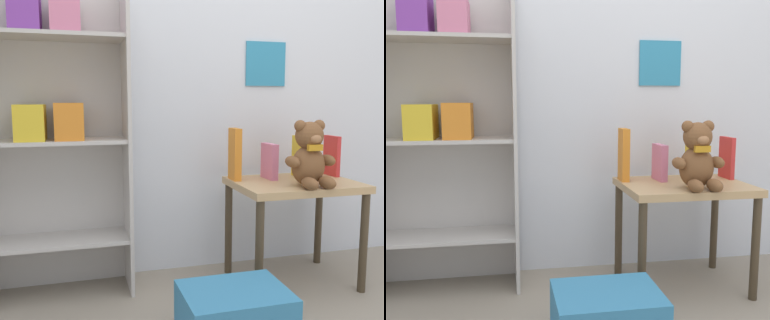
{
  "view_description": "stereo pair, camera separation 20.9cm",
  "coord_description": "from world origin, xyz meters",
  "views": [
    {
      "loc": [
        -0.83,
        -0.99,
        0.95
      ],
      "look_at": [
        -0.28,
        1.01,
        0.67
      ],
      "focal_mm": 40.0,
      "sensor_mm": 36.0,
      "label": 1
    },
    {
      "loc": [
        -0.62,
        -1.03,
        0.95
      ],
      "look_at": [
        -0.28,
        1.01,
        0.67
      ],
      "focal_mm": 40.0,
      "sensor_mm": 36.0,
      "label": 2
    }
  ],
  "objects": [
    {
      "name": "bookshelf_side",
      "position": [
        -0.93,
        1.17,
        0.86
      ],
      "size": [
        0.73,
        0.29,
        1.52
      ],
      "color": "#BCB7B2",
      "rests_on": "ground_plane"
    },
    {
      "name": "teddy_bear",
      "position": [
        0.26,
        0.83,
        0.69
      ],
      "size": [
        0.24,
        0.22,
        0.32
      ],
      "color": "brown",
      "rests_on": "display_table"
    },
    {
      "name": "book_standing_yellow",
      "position": [
        0.35,
        1.07,
        0.65
      ],
      "size": [
        0.05,
        0.13,
        0.22
      ],
      "primitive_type": "cube",
      "rotation": [
        0.0,
        0.0,
        -0.04
      ],
      "color": "gold",
      "rests_on": "display_table"
    },
    {
      "name": "display_table",
      "position": [
        0.26,
        0.96,
        0.46
      ],
      "size": [
        0.62,
        0.47,
        0.54
      ],
      "color": "tan",
      "rests_on": "ground_plane"
    },
    {
      "name": "wall_back",
      "position": [
        0.0,
        1.33,
        1.25
      ],
      "size": [
        4.8,
        0.07,
        2.5
      ],
      "color": "silver",
      "rests_on": "ground_plane"
    },
    {
      "name": "book_standing_pink",
      "position": [
        0.16,
        1.06,
        0.64
      ],
      "size": [
        0.04,
        0.14,
        0.19
      ],
      "primitive_type": "cube",
      "rotation": [
        0.0,
        0.0,
        0.02
      ],
      "color": "#D17093",
      "rests_on": "display_table"
    },
    {
      "name": "storage_bin",
      "position": [
        -0.25,
        0.47,
        0.12
      ],
      "size": [
        0.41,
        0.31,
        0.23
      ],
      "color": "teal",
      "rests_on": "ground_plane"
    },
    {
      "name": "book_standing_orange",
      "position": [
        -0.02,
        1.08,
        0.68
      ],
      "size": [
        0.04,
        0.11,
        0.27
      ],
      "primitive_type": "cube",
      "rotation": [
        0.0,
        0.0,
        -0.04
      ],
      "color": "orange",
      "rests_on": "display_table"
    },
    {
      "name": "book_standing_red",
      "position": [
        0.54,
        1.06,
        0.65
      ],
      "size": [
        0.02,
        0.13,
        0.22
      ],
      "primitive_type": "cube",
      "rotation": [
        0.0,
        0.0,
        -0.0
      ],
      "color": "red",
      "rests_on": "display_table"
    }
  ]
}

